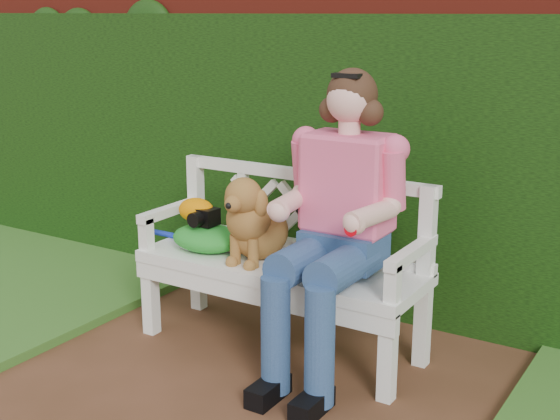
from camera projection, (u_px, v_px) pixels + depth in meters
The scene contains 9 objects.
brick_wall at pixel (379, 119), 4.39m from camera, with size 10.00×0.30×2.20m, color maroon.
ivy_hedge at pixel (361, 167), 4.28m from camera, with size 10.00×0.18×1.70m, color #1F4E0F.
garden_bench at pixel (280, 305), 3.87m from camera, with size 1.58×0.60×0.48m, color white, non-canonical shape.
seated_woman at pixel (342, 224), 3.55m from camera, with size 0.62×0.83×1.47m, color #F43E44, non-canonical shape.
dog at pixel (256, 217), 3.78m from camera, with size 0.30×0.41×0.46m, color brown, non-canonical shape.
tennis_racket at pixel (204, 242), 4.08m from camera, with size 0.68×0.29×0.03m, color white, non-canonical shape.
green_bag at pixel (207, 237), 3.98m from camera, with size 0.40×0.31×0.14m, color green, non-canonical shape.
camera_item at pixel (205, 216), 3.96m from camera, with size 0.14×0.10×0.09m, color black.
baseball_glove at pixel (196, 210), 4.00m from camera, with size 0.21×0.15×0.13m, color orange.
Camera 1 is at (1.83, -2.13, 1.71)m, focal length 48.00 mm.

